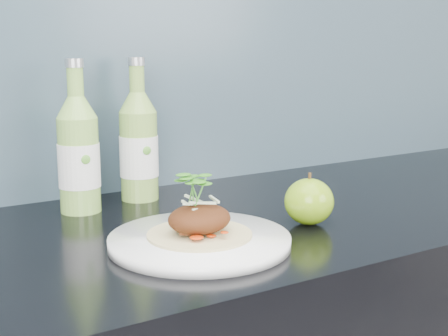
{
  "coord_description": "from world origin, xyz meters",
  "views": [
    {
      "loc": [
        -0.44,
        0.82,
        1.2
      ],
      "look_at": [
        0.08,
        1.65,
        1.0
      ],
      "focal_mm": 50.0,
      "sensor_mm": 36.0,
      "label": 1
    }
  ],
  "objects_px": {
    "dinner_plate": "(200,241)",
    "cider_bottle_left": "(79,155)",
    "green_apple": "(309,202)",
    "cider_bottle_right": "(139,147)"
  },
  "relations": [
    {
      "from": "dinner_plate",
      "to": "cider_bottle_left",
      "type": "relative_size",
      "value": 1.32
    },
    {
      "from": "green_apple",
      "to": "cider_bottle_left",
      "type": "relative_size",
      "value": 0.32
    },
    {
      "from": "dinner_plate",
      "to": "green_apple",
      "type": "distance_m",
      "value": 0.21
    },
    {
      "from": "green_apple",
      "to": "cider_bottle_left",
      "type": "xyz_separation_m",
      "value": [
        -0.3,
        0.28,
        0.06
      ]
    },
    {
      "from": "dinner_plate",
      "to": "green_apple",
      "type": "xyz_separation_m",
      "value": [
        0.21,
        0.0,
        0.03
      ]
    },
    {
      "from": "cider_bottle_right",
      "to": "dinner_plate",
      "type": "bearing_deg",
      "value": -99.53
    },
    {
      "from": "cider_bottle_left",
      "to": "dinner_plate",
      "type": "bearing_deg",
      "value": -56.73
    },
    {
      "from": "dinner_plate",
      "to": "cider_bottle_right",
      "type": "height_order",
      "value": "cider_bottle_right"
    },
    {
      "from": "dinner_plate",
      "to": "cider_bottle_right",
      "type": "xyz_separation_m",
      "value": [
        0.04,
        0.31,
        0.1
      ]
    },
    {
      "from": "cider_bottle_left",
      "to": "cider_bottle_right",
      "type": "height_order",
      "value": "same"
    }
  ]
}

